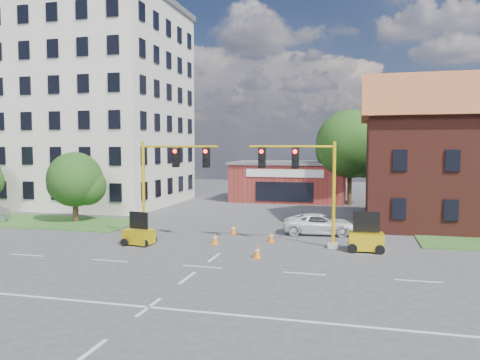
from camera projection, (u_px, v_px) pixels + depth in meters
The scene contains 16 objects.
ground at pixel (202, 267), 22.92m from camera, with size 120.00×120.00×0.00m, color #3D3E40.
grass_verge_nw at pixel (6, 220), 37.50m from camera, with size 22.00×6.00×0.08m, color #2A5720.
lane_markings at pixel (179, 284), 20.02m from camera, with size 60.00×36.00×0.01m, color silver, non-canonical shape.
office_block at pixel (87, 104), 48.29m from camera, with size 18.40×15.40×20.60m.
brick_shop at pixel (290, 181), 51.75m from camera, with size 12.40×8.40×4.30m.
tree_large at pixel (354, 147), 46.99m from camera, with size 7.24×6.90×9.64m.
tree_nw_front at pixel (78, 181), 36.31m from camera, with size 4.47×4.26×5.49m.
signal_mast_west at pixel (167, 178), 29.51m from camera, with size 5.30×0.60×6.20m.
signal_mast_east at pixel (305, 180), 27.37m from camera, with size 5.30×0.60×6.20m.
trailer_west at pixel (139, 235), 28.04m from camera, with size 1.86×1.43×1.90m.
trailer_east at pixel (366, 239), 26.29m from camera, with size 1.95×1.35×2.15m.
cone_a at pixel (215, 239), 28.21m from camera, with size 0.40×0.40×0.70m.
cone_b at pixel (233, 229), 31.45m from camera, with size 0.40×0.40×0.70m.
cone_c at pixel (257, 252), 24.66m from camera, with size 0.40×0.40×0.70m.
cone_d at pixel (271, 237), 28.72m from camera, with size 0.40×0.40×0.70m.
pickup_white at pixel (320, 224), 31.47m from camera, with size 2.27×4.91×1.37m, color white.
Camera 1 is at (7.37, -21.41, 5.85)m, focal length 35.00 mm.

